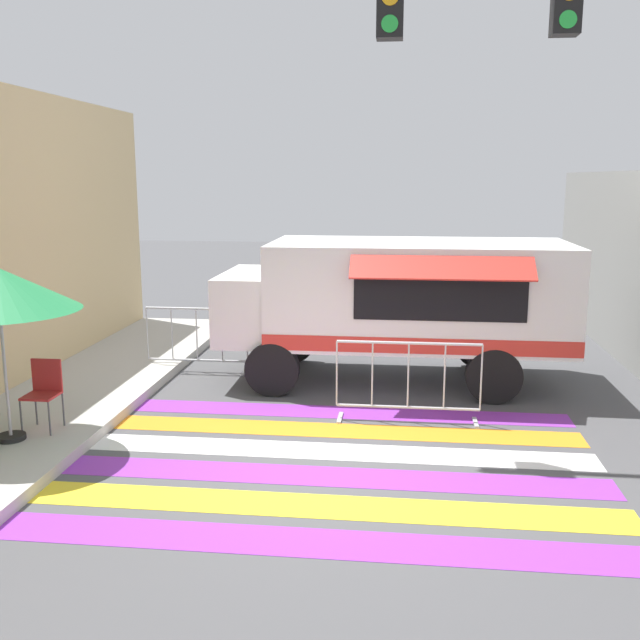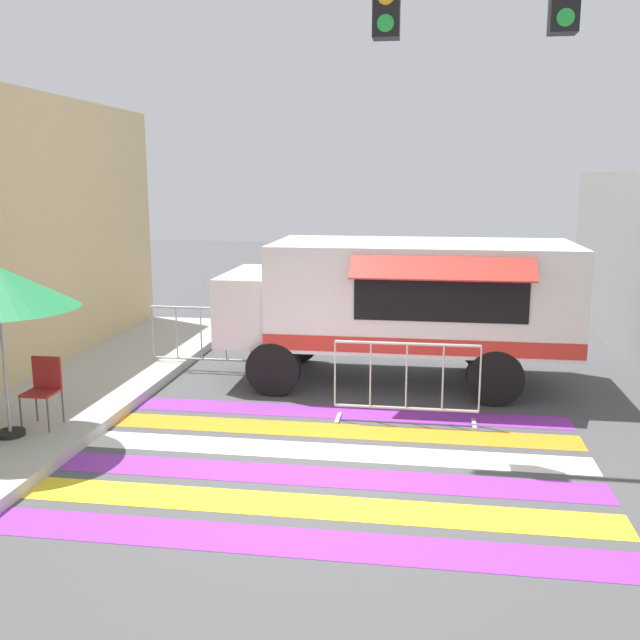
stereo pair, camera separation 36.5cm
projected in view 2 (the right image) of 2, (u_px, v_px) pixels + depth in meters
name	position (u px, v px, depth m)	size (l,w,h in m)	color
ground_plane	(322.00, 472.00, 8.28)	(60.00, 60.00, 0.00)	#4C4C4F
crosswalk_painted	(325.00, 463.00, 8.51)	(6.40, 4.36, 0.01)	purple
food_truck	(395.00, 297.00, 11.69)	(5.65, 2.74, 2.34)	white
traffic_signal_pole	(568.00, 71.00, 8.31)	(4.71, 0.29, 6.36)	#515456
folding_chair	(44.00, 385.00, 9.32)	(0.40, 0.40, 0.90)	#4C4C51
barricade_front	(406.00, 383.00, 9.84)	(2.01, 0.44, 1.15)	#B7BABF
barricade_side	(201.00, 339.00, 12.53)	(1.81, 0.44, 1.15)	#B7BABF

